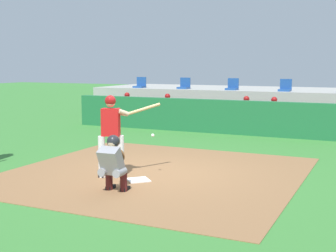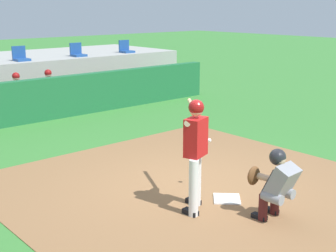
% 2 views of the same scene
% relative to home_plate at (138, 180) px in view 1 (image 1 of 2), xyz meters
% --- Properties ---
extents(ground_plane, '(80.00, 80.00, 0.00)m').
position_rel_home_plate_xyz_m(ground_plane, '(0.00, 0.80, -0.02)').
color(ground_plane, '#387A33').
extents(dirt_infield, '(6.40, 6.40, 0.01)m').
position_rel_home_plate_xyz_m(dirt_infield, '(0.00, 0.80, -0.02)').
color(dirt_infield, olive).
rests_on(dirt_infield, ground).
extents(home_plate, '(0.62, 0.62, 0.02)m').
position_rel_home_plate_xyz_m(home_plate, '(0.00, 0.00, 0.00)').
color(home_plate, white).
rests_on(home_plate, dirt_infield).
extents(batter_at_plate, '(1.00, 1.15, 1.80)m').
position_rel_home_plate_xyz_m(batter_at_plate, '(-0.68, 0.08, 1.01)').
color(batter_at_plate, silver).
rests_on(batter_at_plate, ground).
extents(catcher_crouched, '(0.50, 1.85, 1.13)m').
position_rel_home_plate_xyz_m(catcher_crouched, '(-0.02, -0.96, 0.59)').
color(catcher_crouched, gray).
rests_on(catcher_crouched, ground).
extents(dugout_wall, '(13.00, 0.30, 1.20)m').
position_rel_home_plate_xyz_m(dugout_wall, '(0.00, 7.30, 0.58)').
color(dugout_wall, '#1E6638').
rests_on(dugout_wall, ground).
extents(dugout_bench, '(11.80, 0.44, 0.45)m').
position_rel_home_plate_xyz_m(dugout_bench, '(0.00, 8.30, 0.20)').
color(dugout_bench, olive).
rests_on(dugout_bench, ground).
extents(dugout_player_0, '(0.49, 0.70, 1.30)m').
position_rel_home_plate_xyz_m(dugout_player_0, '(-5.01, 8.14, 0.65)').
color(dugout_player_0, '#939399').
rests_on(dugout_player_0, ground).
extents(dugout_player_1, '(0.49, 0.70, 1.30)m').
position_rel_home_plate_xyz_m(dugout_player_1, '(-3.16, 8.14, 0.65)').
color(dugout_player_1, '#939399').
rests_on(dugout_player_1, ground).
extents(dugout_player_2, '(0.49, 0.70, 1.30)m').
position_rel_home_plate_xyz_m(dugout_player_2, '(0.05, 8.14, 0.65)').
color(dugout_player_2, '#939399').
rests_on(dugout_player_2, ground).
extents(dugout_player_3, '(0.49, 0.70, 1.30)m').
position_rel_home_plate_xyz_m(dugout_player_3, '(1.07, 8.14, 0.65)').
color(dugout_player_3, '#939399').
rests_on(dugout_player_3, ground).
extents(stands_platform, '(15.00, 4.40, 1.40)m').
position_rel_home_plate_xyz_m(stands_platform, '(0.00, 11.70, 0.68)').
color(stands_platform, '#9E9E99').
rests_on(stands_platform, ground).
extents(stadium_seat_0, '(0.46, 0.46, 0.48)m').
position_rel_home_plate_xyz_m(stadium_seat_0, '(-5.42, 10.18, 1.51)').
color(stadium_seat_0, '#1E478C').
rests_on(stadium_seat_0, stands_platform).
extents(stadium_seat_1, '(0.46, 0.46, 0.48)m').
position_rel_home_plate_xyz_m(stadium_seat_1, '(-3.25, 10.18, 1.51)').
color(stadium_seat_1, '#1E478C').
rests_on(stadium_seat_1, stands_platform).
extents(stadium_seat_2, '(0.46, 0.46, 0.48)m').
position_rel_home_plate_xyz_m(stadium_seat_2, '(-1.08, 10.18, 1.51)').
color(stadium_seat_2, '#1E478C').
rests_on(stadium_seat_2, stands_platform).
extents(stadium_seat_3, '(0.46, 0.46, 0.48)m').
position_rel_home_plate_xyz_m(stadium_seat_3, '(1.08, 10.18, 1.51)').
color(stadium_seat_3, '#1E478C').
rests_on(stadium_seat_3, stands_platform).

